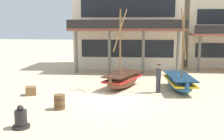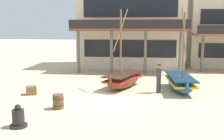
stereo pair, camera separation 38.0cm
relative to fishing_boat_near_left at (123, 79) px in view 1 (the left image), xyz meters
name	(u,v)px [view 1 (the left image)]	position (x,y,z in m)	size (l,w,h in m)	color
ground_plane	(110,98)	(-0.55, -2.62, -0.54)	(120.00, 120.00, 0.00)	#CCB78E
fishing_boat_near_left	(123,79)	(0.00, 0.00, 0.00)	(2.54, 3.73, 4.93)	brown
fishing_boat_centre_large	(179,82)	(3.46, -0.36, -0.02)	(1.56, 3.90, 4.92)	#23517A
fisherman_by_hull	(158,79)	(2.13, -1.06, 0.30)	(0.27, 0.39, 1.68)	#33333D
capstan_winch	(21,119)	(-3.59, -7.11, -0.19)	(0.67, 0.67, 0.91)	black
wooden_barrel	(60,102)	(-2.77, -4.68, -0.19)	(0.56, 0.56, 0.70)	brown
cargo_crate	(31,91)	(-5.13, -2.27, -0.30)	(0.58, 0.58, 0.48)	brown
harbor_building_main	(128,28)	(0.02, 9.39, 3.09)	(10.00, 7.42, 7.24)	beige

